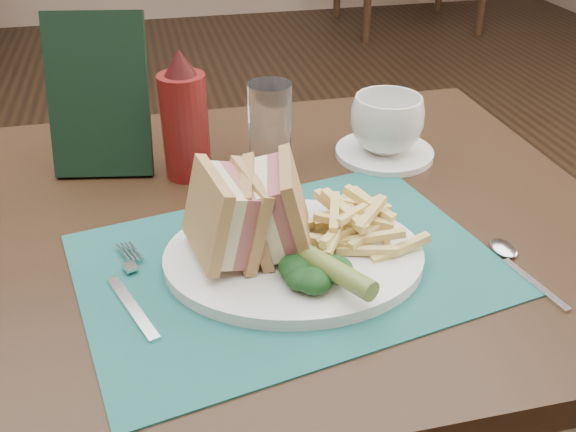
# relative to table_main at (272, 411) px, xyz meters

# --- Properties ---
(floor) EXTENTS (7.00, 7.00, 0.00)m
(floor) POSITION_rel_table_main_xyz_m (0.00, 0.50, -0.38)
(floor) COLOR black
(floor) RESTS_ON ground
(wall_back) EXTENTS (6.00, 0.00, 6.00)m
(wall_back) POSITION_rel_table_main_xyz_m (0.00, 4.00, -0.38)
(wall_back) COLOR tan
(wall_back) RESTS_ON ground
(table_main) EXTENTS (0.90, 0.75, 0.75)m
(table_main) POSITION_rel_table_main_xyz_m (0.00, 0.00, 0.00)
(table_main) COLOR black
(table_main) RESTS_ON ground
(placemat) EXTENTS (0.52, 0.41, 0.00)m
(placemat) POSITION_rel_table_main_xyz_m (-0.00, -0.12, 0.38)
(placemat) COLOR #1C5B55
(placemat) RESTS_ON table_main
(plate) EXTENTS (0.33, 0.28, 0.01)m
(plate) POSITION_rel_table_main_xyz_m (0.01, -0.12, 0.38)
(plate) COLOR white
(plate) RESTS_ON placemat
(sandwich_half_a) EXTENTS (0.09, 0.12, 0.11)m
(sandwich_half_a) POSITION_rel_table_main_xyz_m (-0.09, -0.11, 0.45)
(sandwich_half_a) COLOR tan
(sandwich_half_a) RESTS_ON plate
(sandwich_half_b) EXTENTS (0.10, 0.12, 0.11)m
(sandwich_half_b) POSITION_rel_table_main_xyz_m (-0.03, -0.10, 0.45)
(sandwich_half_b) COLOR tan
(sandwich_half_b) RESTS_ON plate
(kale_garnish) EXTENTS (0.11, 0.08, 0.03)m
(kale_garnish) POSITION_rel_table_main_xyz_m (0.02, -0.18, 0.41)
(kale_garnish) COLOR black
(kale_garnish) RESTS_ON plate
(pickle_spear) EXTENTS (0.08, 0.12, 0.03)m
(pickle_spear) POSITION_rel_table_main_xyz_m (0.03, -0.18, 0.41)
(pickle_spear) COLOR #5C732C
(pickle_spear) RESTS_ON plate
(fries_pile) EXTENTS (0.18, 0.20, 0.05)m
(fries_pile) POSITION_rel_table_main_xyz_m (0.08, -0.10, 0.42)
(fries_pile) COLOR #EED377
(fries_pile) RESTS_ON plate
(fork) EXTENTS (0.09, 0.17, 0.01)m
(fork) POSITION_rel_table_main_xyz_m (-0.18, -0.13, 0.38)
(fork) COLOR silver
(fork) RESTS_ON placemat
(spoon) EXTENTS (0.06, 0.15, 0.01)m
(spoon) POSITION_rel_table_main_xyz_m (0.26, -0.19, 0.38)
(spoon) COLOR silver
(spoon) RESTS_ON table_main
(saucer) EXTENTS (0.20, 0.20, 0.01)m
(saucer) POSITION_rel_table_main_xyz_m (0.21, 0.13, 0.38)
(saucer) COLOR white
(saucer) RESTS_ON table_main
(coffee_cup) EXTENTS (0.13, 0.13, 0.09)m
(coffee_cup) POSITION_rel_table_main_xyz_m (0.21, 0.13, 0.43)
(coffee_cup) COLOR white
(coffee_cup) RESTS_ON saucer
(drinking_glass) EXTENTS (0.07, 0.07, 0.13)m
(drinking_glass) POSITION_rel_table_main_xyz_m (0.03, 0.13, 0.44)
(drinking_glass) COLOR white
(drinking_glass) RESTS_ON table_main
(ketchup_bottle) EXTENTS (0.08, 0.08, 0.19)m
(ketchup_bottle) POSITION_rel_table_main_xyz_m (-0.09, 0.13, 0.47)
(ketchup_bottle) COLOR #5F1110
(ketchup_bottle) RESTS_ON table_main
(check_presenter) EXTENTS (0.15, 0.11, 0.22)m
(check_presenter) POSITION_rel_table_main_xyz_m (-0.20, 0.19, 0.49)
(check_presenter) COLOR black
(check_presenter) RESTS_ON table_main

